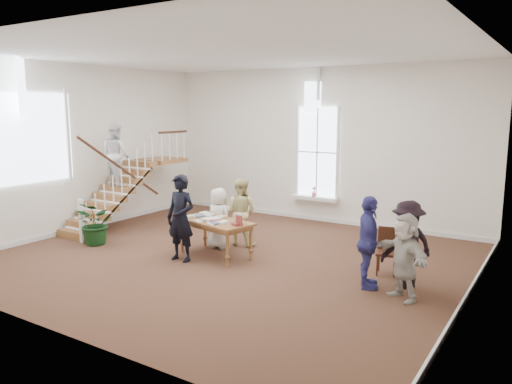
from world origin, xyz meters
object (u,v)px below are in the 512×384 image
Objects in this scene: person_yellow at (241,212)px; woman_cluster_b at (407,244)px; library_table at (214,224)px; woman_cluster_c at (404,257)px; side_chair at (387,248)px; police_officer at (181,218)px; elderly_woman at (219,218)px; floor_plant at (96,223)px; woman_cluster_a at (368,242)px.

person_yellow is 4.33m from woman_cluster_b.
woman_cluster_c reaches higher than library_table.
woman_cluster_b is 1.75× the size of side_chair.
police_officer is (-0.43, -0.65, 0.20)m from library_table.
person_yellow is 4.61m from woman_cluster_c.
elderly_woman is at bearing -55.19° from woman_cluster_b.
police_officer is 2.64m from floor_plant.
elderly_woman reaches higher than side_chair.
woman_cluster_c is at bearing 3.81° from floor_plant.
floor_plant is at bearing -178.97° from police_officer.
floor_plant is at bearing -43.20° from woman_cluster_b.
woman_cluster_c is at bearing 176.97° from elderly_woman.
woman_cluster_c is at bearing 49.40° from woman_cluster_b.
side_chair is (4.11, 1.58, -0.43)m from police_officer.
person_yellow reaches higher than woman_cluster_b.
side_chair is at bearing 155.56° from woman_cluster_c.
woman_cluster_b is at bearing 138.00° from woman_cluster_c.
police_officer is at bearing -171.51° from side_chair.
woman_cluster_a reaches higher than floor_plant.
library_table is 1.01× the size of police_officer.
person_yellow is (0.40, 1.75, -0.13)m from police_officer.
elderly_woman is 3.05m from floor_plant.
elderly_woman is at bearing -154.31° from woman_cluster_c.
woman_cluster_c is at bearing -127.75° from woman_cluster_a.
elderly_woman is 1.35× the size of floor_plant.
police_officer is at bearing -111.11° from library_table.
woman_cluster_a is 1.13× the size of woman_cluster_c.
woman_cluster_c is at bearing 155.25° from person_yellow.
elderly_woman is at bearing 130.92° from library_table.
elderly_woman is 0.88× the size of woman_cluster_b.
woman_cluster_a reaches higher than person_yellow.
person_yellow reaches higher than side_chair.
woman_cluster_a is (3.63, -0.09, 0.12)m from library_table.
person_yellow is at bearing 49.48° from woman_cluster_a.
person_yellow reaches higher than library_table.
person_yellow reaches higher than elderly_woman.
police_officer is 4.77m from woman_cluster_b.
person_yellow is (0.30, 0.50, 0.10)m from elderly_woman.
elderly_woman is 0.88× the size of person_yellow.
woman_cluster_b reaches higher than elderly_woman.
woman_cluster_b is 1.07× the size of woman_cluster_c.
side_chair is at bearing 26.55° from library_table.
woman_cluster_a is 1.06× the size of woman_cluster_b.
woman_cluster_b is (4.26, -0.74, -0.00)m from person_yellow.
library_table is at bearing -147.34° from woman_cluster_c.
woman_cluster_c reaches higher than floor_plant.
person_yellow is 3.56m from floor_plant.
side_chair is at bearing 19.03° from police_officer.
library_table is at bearing 66.10° from woman_cluster_a.
floor_plant reaches higher than library_table.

